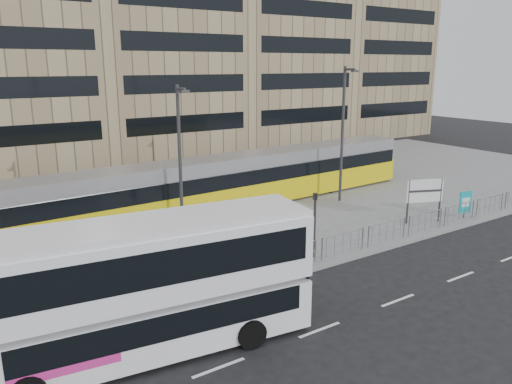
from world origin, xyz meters
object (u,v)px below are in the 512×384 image
lamp_post_west (180,154)px  pedestrian (236,239)px  ad_panel (465,202)px  traffic_light_west (315,217)px  tram (233,181)px  lamp_post_east (343,130)px  double_decker_bus (141,285)px  station_sign (425,193)px

lamp_post_west → pedestrian: bearing=-84.8°
ad_panel → traffic_light_west: traffic_light_west is taller
tram → lamp_post_east: (6.60, -2.70, 3.06)m
tram → pedestrian: (-4.37, -7.41, -0.72)m
tram → traffic_light_west: size_ratio=9.01×
ad_panel → lamp_post_east: lamp_post_east is taller
tram → pedestrian: 8.63m
double_decker_bus → ad_panel: (20.77, 2.79, -1.24)m
double_decker_bus → tram: bearing=55.9°
tram → station_sign: 11.38m
tram → traffic_light_west: tram is taller
station_sign → lamp_post_west: size_ratio=0.32×
traffic_light_west → lamp_post_east: 10.70m
lamp_post_west → lamp_post_east: size_ratio=0.90×
traffic_light_west → lamp_post_east: (7.91, 6.66, 2.73)m
station_sign → traffic_light_west: size_ratio=0.81×
double_decker_bus → lamp_post_west: size_ratio=1.42×
pedestrian → lamp_post_west: lamp_post_west is taller
station_sign → ad_panel: 2.92m
ad_panel → pedestrian: (-14.35, 2.16, -0.03)m
ad_panel → lamp_post_east: bearing=128.2°
tram → ad_panel: 13.84m
station_sign → lamp_post_east: lamp_post_east is taller
pedestrian → tram: bearing=-12.0°
pedestrian → ad_panel: bearing=-80.0°
double_decker_bus → lamp_post_west: (5.98, 9.68, 2.07)m
traffic_light_west → lamp_post_west: (-3.49, 6.68, 2.28)m
lamp_post_west → lamp_post_east: lamp_post_east is taller
ad_panel → lamp_post_west: bearing=167.0°
station_sign → traffic_light_west: (-8.59, -0.62, 0.23)m
pedestrian → station_sign: bearing=-78.0°
station_sign → lamp_post_east: size_ratio=0.29×
tram → ad_panel: bearing=-46.4°
lamp_post_west → lamp_post_east: bearing=-0.1°
ad_panel → traffic_light_west: 11.34m
lamp_post_east → double_decker_bus: bearing=-150.9°
tram → station_sign: size_ratio=11.11×
tram → lamp_post_east: size_ratio=3.23×
traffic_light_west → station_sign: bearing=9.6°
ad_panel → pedestrian: 14.52m
station_sign → pedestrian: station_sign is taller
tram → pedestrian: bearing=-123.2°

